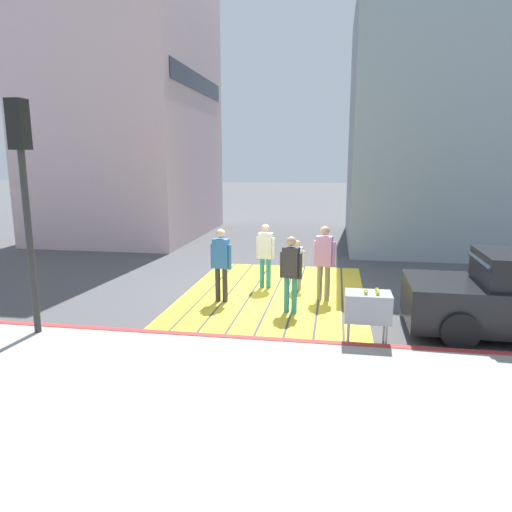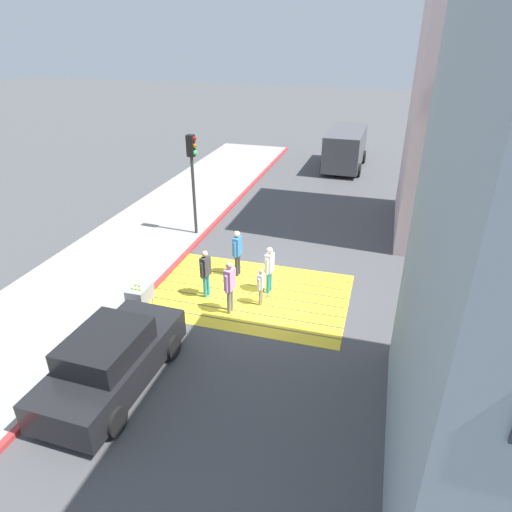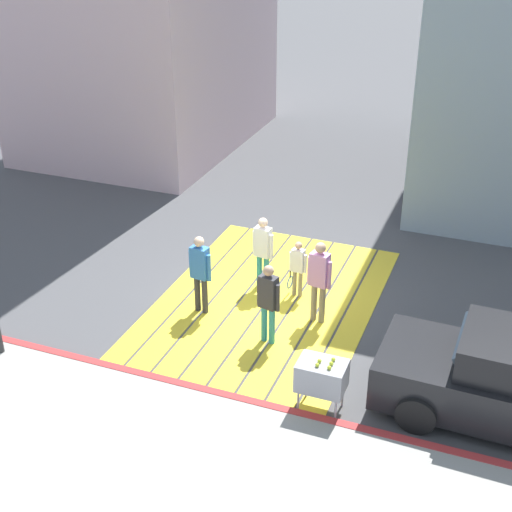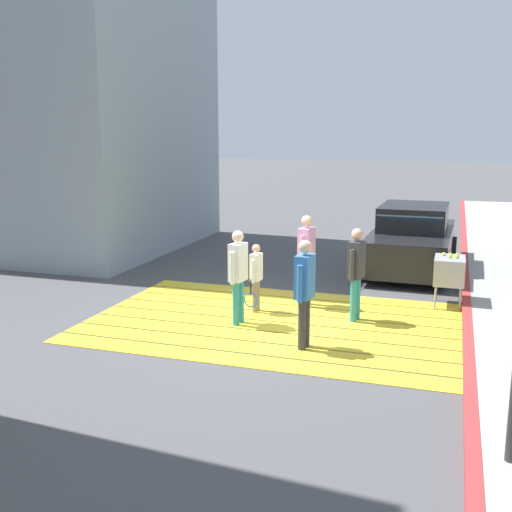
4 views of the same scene
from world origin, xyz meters
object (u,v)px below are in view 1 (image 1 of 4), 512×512
at_px(tennis_ball_cart, 368,307).
at_px(pedestrian_adult_lead, 291,269).
at_px(pedestrian_adult_trailing, 265,251).
at_px(pedestrian_adult_side, 221,260).
at_px(pedestrian_child_with_racket, 297,262).
at_px(traffic_light_corner, 24,171).
at_px(pedestrian_teen_behind, 324,258).

bearing_deg(tennis_ball_cart, pedestrian_adult_lead, 44.22).
distance_m(pedestrian_adult_trailing, pedestrian_adult_side, 1.60).
xyz_separation_m(tennis_ball_cart, pedestrian_child_with_racket, (3.39, 1.54, 0.02)).
xyz_separation_m(traffic_light_corner, pedestrian_adult_side, (2.76, -2.80, -2.04)).
height_order(pedestrian_adult_trailing, pedestrian_adult_side, pedestrian_adult_side).
bearing_deg(pedestrian_adult_lead, tennis_ball_cart, -135.78).
height_order(traffic_light_corner, pedestrian_adult_trailing, traffic_light_corner).
height_order(tennis_ball_cart, pedestrian_adult_trailing, pedestrian_adult_trailing).
bearing_deg(pedestrian_adult_side, pedestrian_adult_trailing, -30.94).
distance_m(tennis_ball_cart, pedestrian_child_with_racket, 3.72).
distance_m(tennis_ball_cart, pedestrian_adult_trailing, 4.18).
height_order(pedestrian_adult_lead, pedestrian_teen_behind, pedestrian_teen_behind).
bearing_deg(tennis_ball_cart, traffic_light_corner, 96.50).
bearing_deg(pedestrian_child_with_racket, tennis_ball_cart, -155.63).
distance_m(pedestrian_teen_behind, pedestrian_child_with_racket, 1.09).
distance_m(traffic_light_corner, tennis_ball_cart, 6.44).
height_order(pedestrian_adult_trailing, pedestrian_teen_behind, pedestrian_teen_behind).
bearing_deg(tennis_ball_cart, pedestrian_adult_side, 56.60).
relative_size(tennis_ball_cart, pedestrian_adult_side, 0.60).
xyz_separation_m(pedestrian_adult_trailing, pedestrian_adult_side, (-1.37, 0.82, 0.03)).
height_order(tennis_ball_cart, pedestrian_child_with_racket, pedestrian_child_with_racket).
xyz_separation_m(pedestrian_adult_trailing, pedestrian_teen_behind, (-0.85, -1.49, 0.06)).
relative_size(pedestrian_adult_side, pedestrian_teen_behind, 0.97).
xyz_separation_m(traffic_light_corner, pedestrian_adult_lead, (2.23, -4.45, -2.07)).
bearing_deg(pedestrian_adult_trailing, pedestrian_adult_lead, -156.50).
xyz_separation_m(tennis_ball_cart, pedestrian_adult_trailing, (3.45, 2.34, 0.27)).
distance_m(pedestrian_adult_lead, pedestrian_teen_behind, 1.25).
distance_m(traffic_light_corner, pedestrian_adult_lead, 5.39).
distance_m(pedestrian_adult_lead, pedestrian_child_with_racket, 1.85).
relative_size(tennis_ball_cart, pedestrian_child_with_racket, 0.79).
bearing_deg(pedestrian_child_with_racket, pedestrian_teen_behind, -138.43).
bearing_deg(pedestrian_adult_side, pedestrian_teen_behind, -77.23).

